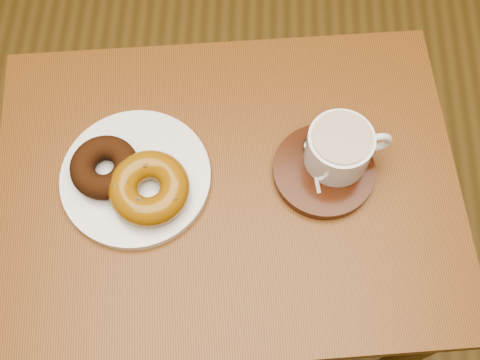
{
  "coord_description": "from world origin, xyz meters",
  "views": [
    {
      "loc": [
        -0.04,
        -0.42,
        1.53
      ],
      "look_at": [
        -0.06,
        -0.05,
        0.7
      ],
      "focal_mm": 45.0,
      "sensor_mm": 36.0,
      "label": 1
    }
  ],
  "objects_px": {
    "cafe_table": "(228,210)",
    "coffee_cup": "(340,148)",
    "donut_plate": "(136,177)",
    "saucer": "(323,171)"
  },
  "relations": [
    {
      "from": "cafe_table",
      "to": "coffee_cup",
      "type": "relative_size",
      "value": 5.9
    },
    {
      "from": "saucer",
      "to": "coffee_cup",
      "type": "distance_m",
      "value": 0.05
    },
    {
      "from": "donut_plate",
      "to": "coffee_cup",
      "type": "distance_m",
      "value": 0.32
    },
    {
      "from": "cafe_table",
      "to": "donut_plate",
      "type": "distance_m",
      "value": 0.18
    },
    {
      "from": "cafe_table",
      "to": "coffee_cup",
      "type": "distance_m",
      "value": 0.24
    },
    {
      "from": "cafe_table",
      "to": "coffee_cup",
      "type": "height_order",
      "value": "coffee_cup"
    },
    {
      "from": "cafe_table",
      "to": "coffee_cup",
      "type": "bearing_deg",
      "value": 8.52
    },
    {
      "from": "donut_plate",
      "to": "saucer",
      "type": "height_order",
      "value": "saucer"
    },
    {
      "from": "cafe_table",
      "to": "donut_plate",
      "type": "bearing_deg",
      "value": 171.99
    },
    {
      "from": "saucer",
      "to": "cafe_table",
      "type": "bearing_deg",
      "value": -170.57
    }
  ]
}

